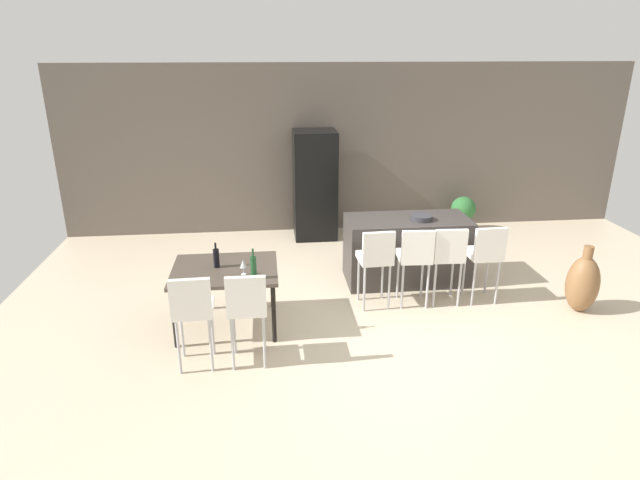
% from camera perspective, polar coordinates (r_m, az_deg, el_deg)
% --- Properties ---
extents(ground_plane, '(10.00, 10.00, 0.00)m').
position_cam_1_polar(ground_plane, '(6.99, 7.27, -6.88)').
color(ground_plane, beige).
extents(back_wall, '(10.00, 0.12, 2.90)m').
position_cam_1_polar(back_wall, '(9.51, 3.31, 9.77)').
color(back_wall, '#665B51').
rests_on(back_wall, ground_plane).
extents(kitchen_island, '(1.69, 0.78, 0.92)m').
position_cam_1_polar(kitchen_island, '(7.56, 9.26, -1.04)').
color(kitchen_island, '#383330').
rests_on(kitchen_island, ground_plane).
extents(bar_chair_left, '(0.42, 0.42, 1.05)m').
position_cam_1_polar(bar_chair_left, '(6.64, 6.02, -1.73)').
color(bar_chair_left, white).
rests_on(bar_chair_left, ground_plane).
extents(bar_chair_middle, '(0.43, 0.43, 1.05)m').
position_cam_1_polar(bar_chair_middle, '(6.76, 10.18, -1.55)').
color(bar_chair_middle, white).
rests_on(bar_chair_middle, ground_plane).
extents(bar_chair_right, '(0.42, 0.42, 1.05)m').
position_cam_1_polar(bar_chair_right, '(6.88, 13.50, -1.39)').
color(bar_chair_right, white).
rests_on(bar_chair_right, ground_plane).
extents(bar_chair_far, '(0.41, 0.41, 1.05)m').
position_cam_1_polar(bar_chair_far, '(7.06, 17.32, -1.21)').
color(bar_chair_far, white).
rests_on(bar_chair_far, ground_plane).
extents(dining_table, '(1.21, 0.99, 0.74)m').
position_cam_1_polar(dining_table, '(6.26, -10.15, -3.58)').
color(dining_table, '#4C4238').
rests_on(dining_table, ground_plane).
extents(dining_chair_near, '(0.41, 0.41, 1.05)m').
position_cam_1_polar(dining_chair_near, '(5.51, -13.52, -6.99)').
color(dining_chair_near, white).
rests_on(dining_chair_near, ground_plane).
extents(dining_chair_far, '(0.40, 0.40, 1.05)m').
position_cam_1_polar(dining_chair_far, '(5.46, -7.85, -6.85)').
color(dining_chair_far, white).
rests_on(dining_chair_far, ground_plane).
extents(wine_bottle_far, '(0.07, 0.07, 0.35)m').
position_cam_1_polar(wine_bottle_far, '(5.87, -7.15, -2.91)').
color(wine_bottle_far, '#194723').
rests_on(wine_bottle_far, dining_table).
extents(wine_bottle_right, '(0.07, 0.07, 0.30)m').
position_cam_1_polar(wine_bottle_right, '(6.25, -11.06, -1.88)').
color(wine_bottle_right, black).
rests_on(wine_bottle_right, dining_table).
extents(wine_glass_left, '(0.07, 0.07, 0.17)m').
position_cam_1_polar(wine_glass_left, '(6.00, -8.25, -2.58)').
color(wine_glass_left, silver).
rests_on(wine_glass_left, dining_table).
extents(refrigerator, '(0.72, 0.68, 1.84)m').
position_cam_1_polar(refrigerator, '(9.11, -0.55, 5.92)').
color(refrigerator, black).
rests_on(refrigerator, ground_plane).
extents(fruit_bowl, '(0.30, 0.30, 0.07)m').
position_cam_1_polar(fruit_bowl, '(7.37, 10.84, 2.39)').
color(fruit_bowl, '#333338').
rests_on(fruit_bowl, kitchen_island).
extents(floor_vase, '(0.39, 0.39, 0.87)m').
position_cam_1_polar(floor_vase, '(7.40, 26.32, -4.21)').
color(floor_vase, brown).
rests_on(floor_vase, ground_plane).
extents(potted_plant, '(0.43, 0.43, 0.63)m').
position_cam_1_polar(potted_plant, '(9.86, 15.10, 3.03)').
color(potted_plant, '#996B4C').
rests_on(potted_plant, ground_plane).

